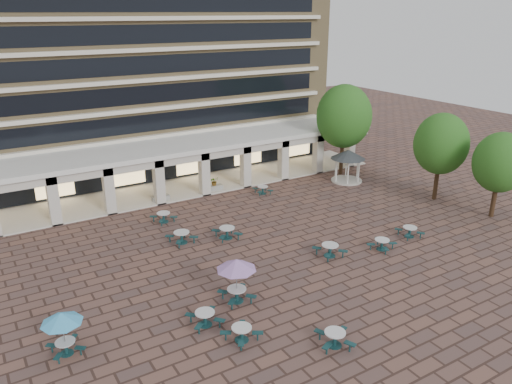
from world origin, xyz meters
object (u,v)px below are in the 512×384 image
picnic_table_0 (205,317)px  picnic_table_1 (335,337)px  picnic_table_2 (330,249)px  planter_right (214,185)px  gazebo (348,158)px  planter_left (160,195)px

picnic_table_0 → picnic_table_1: 6.75m
picnic_table_2 → planter_right: (-0.76, 15.63, 0.05)m
picnic_table_2 → planter_right: planter_right is taller
picnic_table_2 → gazebo: 16.22m
picnic_table_2 → gazebo: gazebo is taller
picnic_table_1 → picnic_table_2: (5.87, 7.58, 0.03)m
picnic_table_2 → planter_right: 15.65m
picnic_table_0 → planter_right: (9.81, 18.36, 0.08)m
picnic_table_1 → planter_right: bearing=99.2°
picnic_table_0 → planter_left: size_ratio=1.22×
gazebo → planter_left: 17.94m
picnic_table_0 → planter_right: size_ratio=1.22×
gazebo → planter_left: size_ratio=2.22×
picnic_table_2 → gazebo: size_ratio=0.58×
gazebo → planter_right: bearing=160.8°
picnic_table_0 → planter_left: planter_left is taller
picnic_table_0 → planter_left: 18.93m
picnic_table_0 → picnic_table_2: size_ratio=0.95×
picnic_table_0 → picnic_table_1: picnic_table_1 is taller
picnic_table_0 → planter_left: (4.60, 18.36, 0.08)m
picnic_table_1 → gazebo: size_ratio=0.64×
gazebo → planter_left: (-17.34, 4.22, -1.79)m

